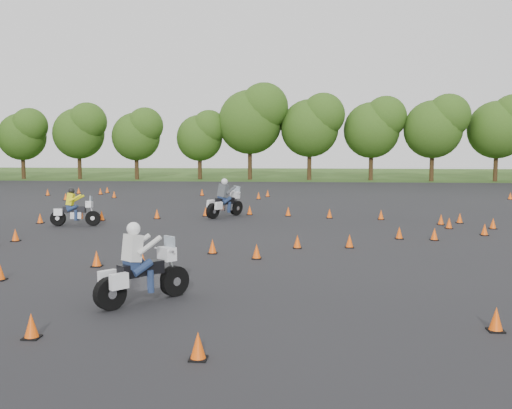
# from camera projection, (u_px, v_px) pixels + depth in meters

# --- Properties ---
(ground) EXTENTS (140.00, 140.00, 0.00)m
(ground) POSITION_uv_depth(u_px,v_px,m) (247.00, 252.00, 19.11)
(ground) COLOR #2D5119
(ground) RESTS_ON ground
(asphalt_pad) EXTENTS (62.00, 62.00, 0.00)m
(asphalt_pad) POSITION_uv_depth(u_px,v_px,m) (259.00, 227.00, 25.06)
(asphalt_pad) COLOR black
(asphalt_pad) RESTS_ON ground
(treeline) EXTENTS (86.97, 32.50, 10.40)m
(treeline) POSITION_uv_depth(u_px,v_px,m) (324.00, 135.00, 53.13)
(treeline) COLOR #2E4E16
(treeline) RESTS_ON ground
(traffic_cones) EXTENTS (36.65, 33.20, 0.45)m
(traffic_cones) POSITION_uv_depth(u_px,v_px,m) (243.00, 221.00, 25.27)
(traffic_cones) COLOR #FF560A
(traffic_cones) RESTS_ON asphalt_pad
(rider_grey) EXTENTS (2.05, 2.52, 1.95)m
(rider_grey) POSITION_uv_depth(u_px,v_px,m) (224.00, 198.00, 28.37)
(rider_grey) COLOR #42464A
(rider_grey) RESTS_ON ground
(rider_yellow) EXTENTS (2.26, 0.92, 1.70)m
(rider_yellow) POSITION_uv_depth(u_px,v_px,m) (75.00, 207.00, 25.20)
(rider_yellow) COLOR yellow
(rider_yellow) RESTS_ON ground
(rider_white) EXTENTS (2.17, 2.28, 1.86)m
(rider_white) POSITION_uv_depth(u_px,v_px,m) (143.00, 262.00, 12.89)
(rider_white) COLOR silver
(rider_white) RESTS_ON ground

